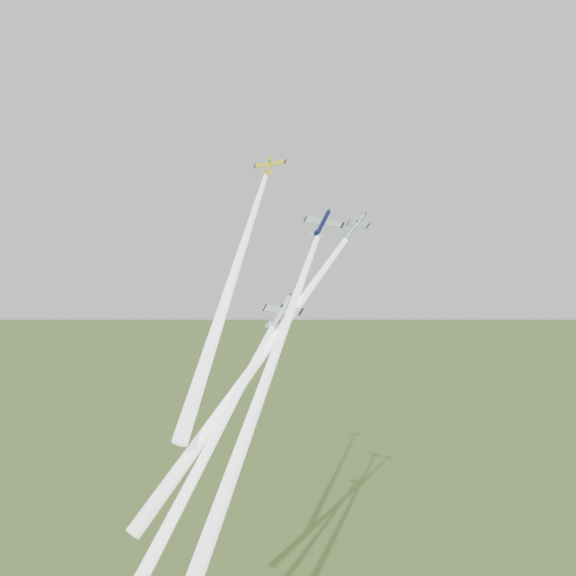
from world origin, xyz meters
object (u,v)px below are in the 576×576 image
object	(u,v)px
plane_silver_right	(356,226)
plane_silver_low	(280,312)
plane_yellow	(269,165)
plane_navy	(322,224)

from	to	relation	value
plane_silver_right	plane_silver_low	xyz separation A→B (m)	(-6.83, -12.99, -14.85)
plane_yellow	plane_silver_low	bearing A→B (deg)	-64.86
plane_navy	plane_silver_right	xyz separation A→B (m)	(6.97, 0.48, -0.48)
plane_silver_low	plane_yellow	bearing A→B (deg)	136.23
plane_navy	plane_silver_low	size ratio (longest dim) A/B	0.93
plane_silver_right	plane_navy	bearing A→B (deg)	-151.55
plane_silver_right	plane_silver_low	bearing A→B (deg)	-93.22
plane_yellow	plane_silver_right	distance (m)	26.82
plane_navy	plane_silver_right	size ratio (longest dim) A/B	1.18
plane_navy	plane_silver_right	bearing A→B (deg)	-6.78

